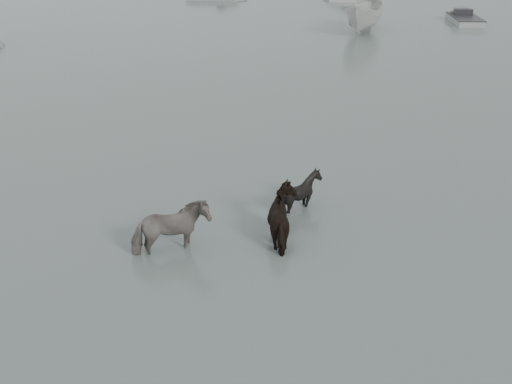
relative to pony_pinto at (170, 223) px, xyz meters
The scene contains 6 objects.
ground 3.93m from the pony_pinto, ahead, with size 140.00×140.00×0.00m, color #4C5A54.
pony_pinto is the anchor object (origin of this frame).
pony_dark 2.67m from the pony_pinto, ahead, with size 1.45×1.24×1.46m, color black.
pony_black 3.77m from the pony_pinto, 17.48° to the left, with size 0.96×1.08×1.20m, color black.
boat_small 27.28m from the pony_pinto, 52.85° to the left, with size 1.86×4.93×1.91m, color beige.
skiff_port 32.72m from the pony_pinto, 42.93° to the left, with size 5.25×1.60×0.75m, color #979997, non-canonical shape.
Camera 1 is at (-6.24, -12.32, 7.07)m, focal length 45.00 mm.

